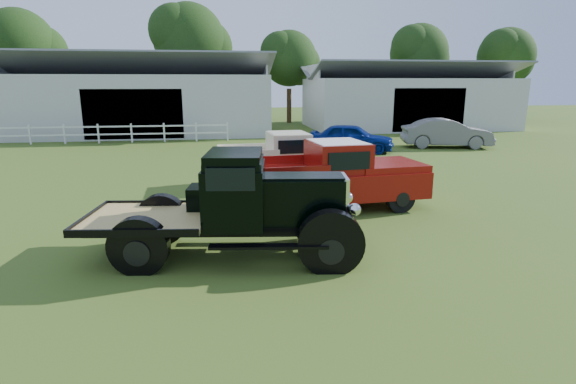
{
  "coord_description": "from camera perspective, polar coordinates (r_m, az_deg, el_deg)",
  "views": [
    {
      "loc": [
        -1.38,
        -9.49,
        3.69
      ],
      "look_at": [
        0.2,
        1.2,
        1.05
      ],
      "focal_mm": 28.0,
      "sensor_mm": 36.0,
      "label": 1
    }
  ],
  "objects": [
    {
      "name": "tree_a",
      "position": [
        45.65,
        -30.73,
        13.82
      ],
      "size": [
        6.3,
        6.3,
        10.5
      ],
      "primitive_type": null,
      "color": "black",
      "rests_on": "ground"
    },
    {
      "name": "tree_c",
      "position": [
        42.97,
        0.14,
        14.8
      ],
      "size": [
        5.4,
        5.4,
        9.0
      ],
      "primitive_type": null,
      "color": "black",
      "rests_on": "ground"
    },
    {
      "name": "vintage_flatbed",
      "position": [
        9.67,
        -7.32,
        -1.63
      ],
      "size": [
        6.02,
        2.99,
        2.29
      ],
      "primitive_type": null,
      "rotation": [
        0.0,
        0.0,
        -0.12
      ],
      "color": "black",
      "rests_on": "ground"
    },
    {
      "name": "shed_right",
      "position": [
        39.61,
        14.76,
        11.7
      ],
      "size": [
        16.8,
        9.2,
        5.2
      ],
      "primitive_type": null,
      "color": "beige",
      "rests_on": "ground"
    },
    {
      "name": "tree_b",
      "position": [
        43.62,
        -12.33,
        16.12
      ],
      "size": [
        6.9,
        6.9,
        11.5
      ],
      "primitive_type": null,
      "color": "black",
      "rests_on": "ground"
    },
    {
      "name": "fence_rail",
      "position": [
        30.38,
        -21.11,
        6.97
      ],
      "size": [
        14.2,
        0.16,
        1.2
      ],
      "primitive_type": null,
      "color": "white",
      "rests_on": "ground"
    },
    {
      "name": "red_pickup",
      "position": [
        13.38,
        5.78,
        2.16
      ],
      "size": [
        5.8,
        2.71,
        2.04
      ],
      "primitive_type": null,
      "rotation": [
        0.0,
        0.0,
        0.1
      ],
      "color": "maroon",
      "rests_on": "ground"
    },
    {
      "name": "tree_e",
      "position": [
        49.72,
        25.79,
        13.62
      ],
      "size": [
        5.7,
        5.7,
        9.5
      ],
      "primitive_type": null,
      "color": "black",
      "rests_on": "ground"
    },
    {
      "name": "tree_d",
      "position": [
        47.63,
        16.16,
        14.78
      ],
      "size": [
        6.0,
        6.0,
        10.0
      ],
      "primitive_type": null,
      "color": "black",
      "rests_on": "ground"
    },
    {
      "name": "white_pickup",
      "position": [
        16.59,
        -0.3,
        4.19
      ],
      "size": [
        5.25,
        2.35,
        1.88
      ],
      "primitive_type": null,
      "rotation": [
        0.0,
        0.0,
        0.07
      ],
      "color": "beige",
      "rests_on": "ground"
    },
    {
      "name": "shed_left",
      "position": [
        35.94,
        -17.78,
        11.67
      ],
      "size": [
        18.8,
        10.2,
        5.6
      ],
      "primitive_type": null,
      "color": "beige",
      "rests_on": "ground"
    },
    {
      "name": "misc_car_blue",
      "position": [
        24.86,
        8.08,
        6.84
      ],
      "size": [
        4.85,
        3.2,
        1.54
      ],
      "primitive_type": "imported",
      "rotation": [
        0.0,
        0.0,
        1.24
      ],
      "color": "navy",
      "rests_on": "ground"
    },
    {
      "name": "ground",
      "position": [
        10.27,
        -0.13,
        -7.32
      ],
      "size": [
        120.0,
        120.0,
        0.0
      ],
      "primitive_type": "plane",
      "color": "#425D1D"
    },
    {
      "name": "misc_car_grey",
      "position": [
        27.88,
        19.49,
        7.05
      ],
      "size": [
        5.3,
        2.84,
        1.66
      ],
      "primitive_type": "imported",
      "rotation": [
        0.0,
        0.0,
        1.34
      ],
      "color": "#5F5F5F",
      "rests_on": "ground"
    }
  ]
}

